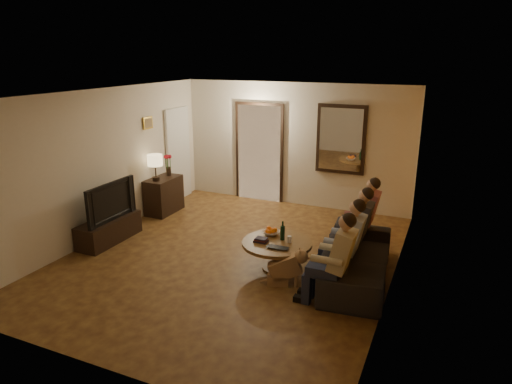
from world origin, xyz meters
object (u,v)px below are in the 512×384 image
at_px(person_d, 364,219).
at_px(person_b, 347,246).
at_px(tv_stand, 109,230).
at_px(tv, 106,201).
at_px(coffee_table, 277,255).
at_px(wine_bottle, 283,230).
at_px(laptop, 276,249).
at_px(dresser, 164,195).
at_px(dog, 285,267).
at_px(sofa, 358,258).
at_px(person_c, 356,231).
at_px(person_a, 337,264).
at_px(bowl, 271,233).
at_px(table_lamp, 155,168).

bearing_deg(person_d, person_b, -90.00).
relative_size(tv_stand, tv, 1.07).
bearing_deg(person_b, coffee_table, 175.48).
bearing_deg(wine_bottle, laptop, -82.50).
xyz_separation_m(dresser, coffee_table, (3.08, -1.49, -0.14)).
relative_size(dresser, laptop, 2.50).
bearing_deg(dog, sofa, 15.61).
bearing_deg(person_d, person_c, -90.00).
distance_m(person_a, bowl, 1.56).
bearing_deg(person_c, wine_bottle, -158.09).
bearing_deg(sofa, dog, 119.26).
bearing_deg(person_b, person_c, 90.00).
relative_size(tv_stand, person_b, 1.03).
relative_size(person_b, dog, 2.14).
bearing_deg(dresser, tv_stand, -90.00).
bearing_deg(sofa, table_lamp, 70.24).
bearing_deg(sofa, person_b, 155.75).
bearing_deg(wine_bottle, coffee_table, -116.57).
distance_m(table_lamp, bowl, 3.13).
height_order(dog, wine_bottle, wine_bottle).
xyz_separation_m(sofa, wine_bottle, (-1.13, -0.11, 0.29)).
relative_size(tv_stand, wine_bottle, 3.99).
distance_m(person_c, coffee_table, 1.25).
bearing_deg(dresser, laptop, -29.14).
bearing_deg(coffee_table, person_b, -4.52).
distance_m(person_d, laptop, 1.71).
distance_m(dog, laptop, 0.29).
height_order(person_a, person_b, same).
xyz_separation_m(tv, person_a, (4.16, -0.51, -0.14)).
height_order(tv, person_b, person_b).
bearing_deg(person_c, dog, -130.56).
height_order(sofa, person_d, person_d).
height_order(tv, person_d, person_d).
distance_m(table_lamp, tv_stand, 1.65).
bearing_deg(person_a, person_d, 90.00).
relative_size(person_b, coffee_table, 1.13).
bearing_deg(laptop, bowl, 118.16).
bearing_deg(dog, person_a, -38.40).
bearing_deg(person_c, person_b, -90.00).
relative_size(tv, person_b, 0.96).
relative_size(sofa, person_c, 1.81).
bearing_deg(tv, dresser, 0.00).
bearing_deg(dresser, person_a, -27.63).
bearing_deg(tv_stand, dresser, 90.00).
relative_size(person_b, person_d, 1.00).
height_order(table_lamp, person_c, table_lamp).
bearing_deg(person_a, tv_stand, 172.96).
xyz_separation_m(dog, wine_bottle, (-0.24, 0.51, 0.32)).
xyz_separation_m(person_c, dog, (-0.79, -0.93, -0.32)).
height_order(sofa, dog, sofa).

